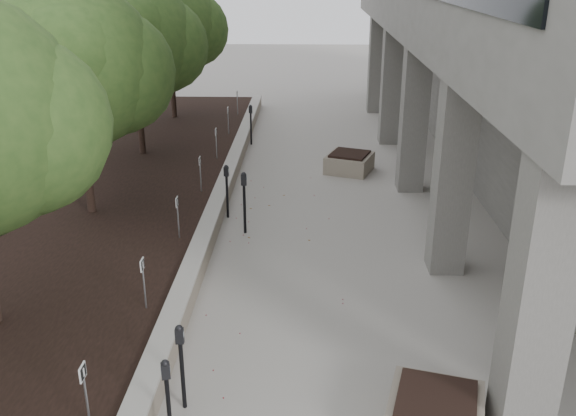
# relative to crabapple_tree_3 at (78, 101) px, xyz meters

# --- Properties ---
(retaining_wall) EXTENTS (0.39, 26.00, 0.50)m
(retaining_wall) POSITION_rel_crabapple_tree_3_xyz_m (2.97, 1.00, -2.87)
(retaining_wall) COLOR gray
(retaining_wall) RESTS_ON ground
(planting_bed) EXTENTS (7.00, 26.00, 0.40)m
(planting_bed) POSITION_rel_crabapple_tree_3_xyz_m (-0.70, 1.00, -2.92)
(planting_bed) COLOR black
(planting_bed) RESTS_ON ground
(crabapple_tree_3) EXTENTS (4.60, 4.00, 5.44)m
(crabapple_tree_3) POSITION_rel_crabapple_tree_3_xyz_m (0.00, 0.00, 0.00)
(crabapple_tree_3) COLOR #2F4F1E
(crabapple_tree_3) RESTS_ON planting_bed
(crabapple_tree_4) EXTENTS (4.60, 4.00, 5.44)m
(crabapple_tree_4) POSITION_rel_crabapple_tree_3_xyz_m (0.00, 5.00, 0.00)
(crabapple_tree_4) COLOR #2F4F1E
(crabapple_tree_4) RESTS_ON planting_bed
(crabapple_tree_5) EXTENTS (4.60, 4.00, 5.44)m
(crabapple_tree_5) POSITION_rel_crabapple_tree_3_xyz_m (0.00, 10.00, 0.00)
(crabapple_tree_5) COLOR #2F4F1E
(crabapple_tree_5) RESTS_ON planting_bed
(parking_sign_2) EXTENTS (0.04, 0.22, 0.96)m
(parking_sign_2) POSITION_rel_crabapple_tree_3_xyz_m (2.45, -7.50, -2.24)
(parking_sign_2) COLOR black
(parking_sign_2) RESTS_ON planting_bed
(parking_sign_3) EXTENTS (0.04, 0.22, 0.96)m
(parking_sign_3) POSITION_rel_crabapple_tree_3_xyz_m (2.45, -4.50, -2.24)
(parking_sign_3) COLOR black
(parking_sign_3) RESTS_ON planting_bed
(parking_sign_4) EXTENTS (0.04, 0.22, 0.96)m
(parking_sign_4) POSITION_rel_crabapple_tree_3_xyz_m (2.45, -1.50, -2.24)
(parking_sign_4) COLOR black
(parking_sign_4) RESTS_ON planting_bed
(parking_sign_5) EXTENTS (0.04, 0.22, 0.96)m
(parking_sign_5) POSITION_rel_crabapple_tree_3_xyz_m (2.45, 1.50, -2.24)
(parking_sign_5) COLOR black
(parking_sign_5) RESTS_ON planting_bed
(parking_sign_6) EXTENTS (0.04, 0.22, 0.96)m
(parking_sign_6) POSITION_rel_crabapple_tree_3_xyz_m (2.45, 4.50, -2.24)
(parking_sign_6) COLOR black
(parking_sign_6) RESTS_ON planting_bed
(parking_sign_7) EXTENTS (0.04, 0.22, 0.96)m
(parking_sign_7) POSITION_rel_crabapple_tree_3_xyz_m (2.45, 7.50, -2.24)
(parking_sign_7) COLOR black
(parking_sign_7) RESTS_ON planting_bed
(parking_sign_8) EXTENTS (0.04, 0.22, 0.96)m
(parking_sign_8) POSITION_rel_crabapple_tree_3_xyz_m (2.45, 10.50, -2.24)
(parking_sign_8) COLOR black
(parking_sign_8) RESTS_ON planting_bed
(parking_meter_1) EXTENTS (0.16, 0.13, 1.35)m
(parking_meter_1) POSITION_rel_crabapple_tree_3_xyz_m (3.47, -7.34, -2.45)
(parking_meter_1) COLOR black
(parking_meter_1) RESTS_ON ground
(parking_meter_2) EXTENTS (0.14, 0.10, 1.40)m
(parking_meter_2) POSITION_rel_crabapple_tree_3_xyz_m (3.51, -6.60, -2.42)
(parking_meter_2) COLOR black
(parking_meter_2) RESTS_ON ground
(parking_meter_3) EXTENTS (0.16, 0.12, 1.54)m
(parking_meter_3) POSITION_rel_crabapple_tree_3_xyz_m (3.79, -0.29, -2.35)
(parking_meter_3) COLOR black
(parking_meter_3) RESTS_ON ground
(parking_meter_4) EXTENTS (0.15, 0.12, 1.41)m
(parking_meter_4) POSITION_rel_crabapple_tree_3_xyz_m (3.25, 0.68, -2.42)
(parking_meter_4) COLOR black
(parking_meter_4) RESTS_ON ground
(parking_meter_5) EXTENTS (0.15, 0.11, 1.44)m
(parking_meter_5) POSITION_rel_crabapple_tree_3_xyz_m (3.25, 7.52, -2.40)
(parking_meter_5) COLOR black
(parking_meter_5) RESTS_ON ground
(planter_front) EXTENTS (1.55, 1.55, 0.59)m
(planter_front) POSITION_rel_crabapple_tree_3_xyz_m (7.06, -7.00, -2.82)
(planter_front) COLOR gray
(planter_front) RESTS_ON ground
(planter_back) EXTENTS (1.65, 1.65, 0.60)m
(planter_back) POSITION_rel_crabapple_tree_3_xyz_m (6.58, 4.54, -2.82)
(planter_back) COLOR gray
(planter_back) RESTS_ON ground
(berry_scatter) EXTENTS (3.30, 14.10, 0.02)m
(berry_scatter) POSITION_rel_crabapple_tree_3_xyz_m (4.70, -3.00, -3.11)
(berry_scatter) COLOR maroon
(berry_scatter) RESTS_ON ground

